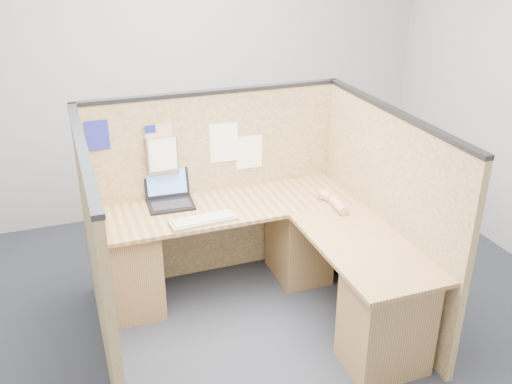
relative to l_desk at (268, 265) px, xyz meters
name	(u,v)px	position (x,y,z in m)	size (l,w,h in m)	color
floor	(258,339)	(-0.18, -0.29, -0.39)	(5.00, 5.00, 0.00)	#20212E
wall_back	(176,71)	(-0.18, 1.96, 1.01)	(5.00, 5.00, 0.00)	#A8ABAE
cubicle_partitions	(238,215)	(-0.18, 0.14, 0.38)	(2.06, 1.83, 1.53)	brown
l_desk	(268,265)	(0.00, 0.00, 0.00)	(1.95, 1.75, 0.73)	brown
laptop	(169,195)	(-0.58, 0.59, 0.40)	(0.35, 0.34, 0.24)	black
keyboard	(203,220)	(-0.42, 0.19, 0.35)	(0.48, 0.19, 0.03)	gray
mouse	(325,196)	(0.55, 0.24, 0.36)	(0.10, 0.06, 0.04)	silver
hand_forearm	(334,201)	(0.56, 0.11, 0.37)	(0.10, 0.36, 0.08)	tan
blue_poster	(97,136)	(-1.04, 0.68, 0.89)	(0.17, 0.00, 0.22)	navy
american_flag	(156,135)	(-0.63, 0.67, 0.86)	(0.20, 0.01, 0.35)	olive
file_holder	(162,156)	(-0.60, 0.66, 0.69)	(0.23, 0.05, 0.30)	slate
paper_left	(222,143)	(-0.12, 0.68, 0.73)	(0.24, 0.00, 0.31)	white
paper_right	(249,152)	(0.09, 0.68, 0.62)	(0.21, 0.00, 0.27)	white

